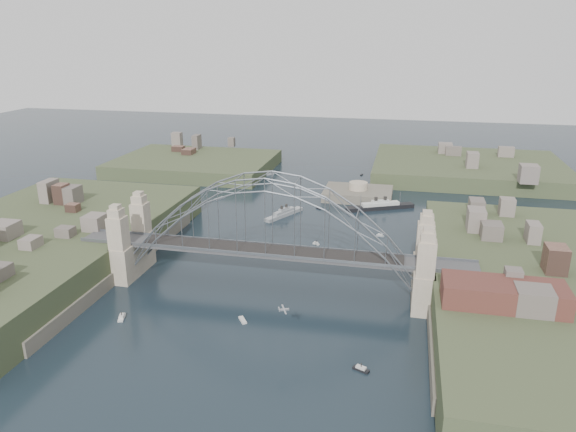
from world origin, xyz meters
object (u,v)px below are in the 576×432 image
(wharf_shed, at_px, (504,294))
(ocean_liner, at_px, (380,206))
(bridge, at_px, (269,233))
(naval_cruiser_near, at_px, (284,214))
(naval_cruiser_far, at_px, (257,175))
(fort_island, at_px, (358,199))

(wharf_shed, xyz_separation_m, ocean_liner, (-24.14, 73.75, -9.18))
(ocean_liner, bearing_deg, bridge, -108.38)
(naval_cruiser_near, height_order, naval_cruiser_far, naval_cruiser_far)
(wharf_shed, bearing_deg, fort_island, 110.85)
(wharf_shed, bearing_deg, ocean_liner, 108.13)
(wharf_shed, height_order, naval_cruiser_far, wharf_shed)
(naval_cruiser_near, bearing_deg, wharf_shed, -49.63)
(fort_island, xyz_separation_m, wharf_shed, (32.00, -84.00, 10.34))
(bridge, relative_size, wharf_shed, 4.20)
(wharf_shed, relative_size, ocean_liner, 0.97)
(wharf_shed, bearing_deg, bridge, 162.35)
(fort_island, xyz_separation_m, naval_cruiser_near, (-19.62, -23.28, 1.06))
(bridge, distance_m, naval_cruiser_near, 48.74)
(naval_cruiser_near, relative_size, ocean_liner, 0.71)
(naval_cruiser_far, relative_size, ocean_liner, 0.59)
(naval_cruiser_far, bearing_deg, fort_island, -26.53)
(wharf_shed, bearing_deg, naval_cruiser_far, 124.78)
(bridge, distance_m, fort_island, 72.14)
(fort_island, distance_m, ocean_liner, 12.97)
(naval_cruiser_far, bearing_deg, naval_cruiser_near, -64.51)
(fort_island, height_order, wharf_shed, wharf_shed)
(fort_island, relative_size, wharf_shed, 1.10)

